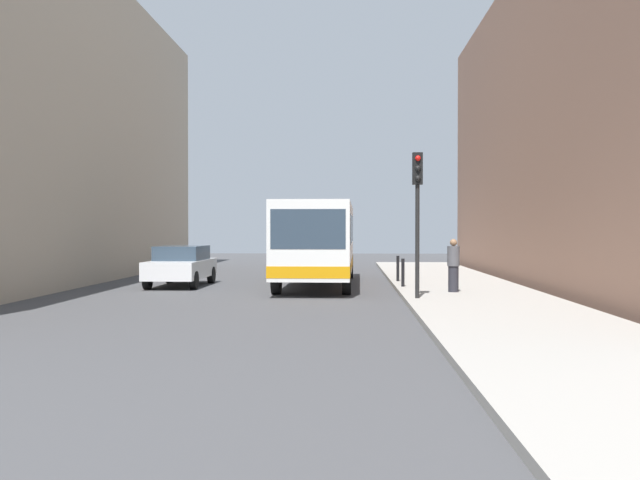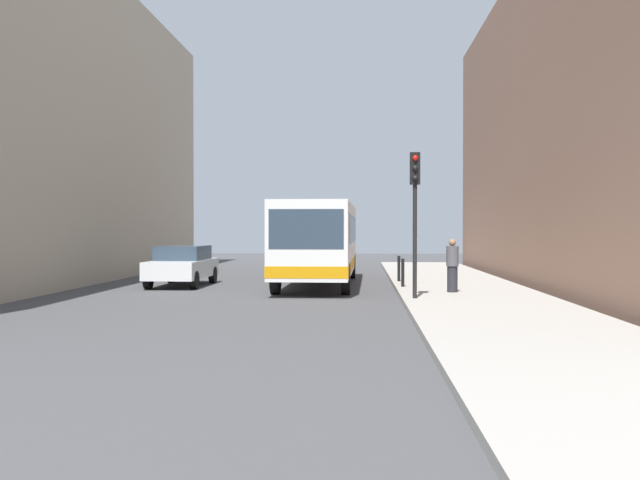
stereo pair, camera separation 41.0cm
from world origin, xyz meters
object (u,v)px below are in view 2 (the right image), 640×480
bus (319,239)px  bollard_near (403,273)px  car_beside_bus (182,265)px  pedestrian_near_signal (452,266)px  traffic_light (415,197)px  car_behind_bus (316,255)px  bollard_mid (399,269)px

bus → bollard_near: 4.06m
car_beside_bus → pedestrian_near_signal: pedestrian_near_signal is taller
bus → traffic_light: (3.08, -6.77, 1.28)m
car_behind_bus → traffic_light: (3.79, -16.75, 2.22)m
car_behind_bus → pedestrian_near_signal: 15.48m
bollard_near → car_beside_bus: bearing=166.9°
car_behind_bus → bollard_near: 13.05m
car_behind_bus → pedestrian_near_signal: bearing=105.9°
car_behind_bus → bollard_near: bearing=103.1°
bus → pedestrian_near_signal: bus is taller
bollard_mid → pedestrian_near_signal: 4.93m
bus → pedestrian_near_signal: 6.42m
bollard_near → bollard_mid: size_ratio=1.00×
pedestrian_near_signal → bollard_mid: bearing=16.2°
bus → bollard_mid: size_ratio=11.63×
bus → bollard_mid: bus is taller
bollard_near → bollard_mid: bearing=90.0°
car_beside_bus → car_behind_bus: size_ratio=0.98×
car_beside_bus → bollard_mid: car_beside_bus is taller
traffic_light → pedestrian_near_signal: traffic_light is taller
car_beside_bus → traffic_light: size_ratio=1.08×
bus → traffic_light: traffic_light is taller
traffic_light → car_behind_bus: bearing=102.8°
traffic_light → car_beside_bus: bearing=143.1°
bus → car_behind_bus: bearing=-85.2°
bollard_mid → bollard_near: bearing=-90.0°
car_beside_bus → pedestrian_near_signal: bearing=158.1°
car_behind_bus → traffic_light: size_ratio=1.10×
bollard_near → pedestrian_near_signal: 2.55m
bus → car_behind_bus: (-0.71, 9.99, -0.94)m
pedestrian_near_signal → bus: bearing=43.0°
car_beside_bus → bollard_mid: size_ratio=4.66×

